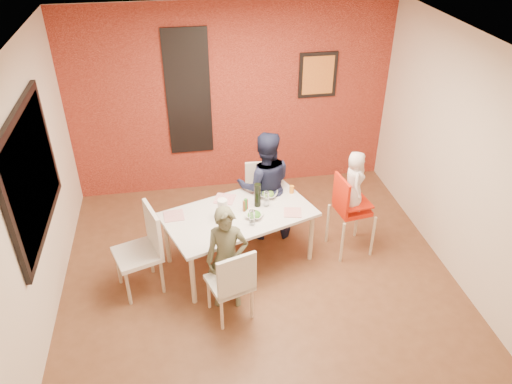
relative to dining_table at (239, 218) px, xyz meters
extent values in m
plane|color=brown|center=(0.18, -0.43, -0.64)|extent=(4.50, 4.50, 0.00)
cube|color=silver|center=(0.18, -0.43, 2.06)|extent=(4.50, 4.50, 0.02)
cube|color=#F1E1C7|center=(0.18, 1.82, 0.71)|extent=(4.50, 0.02, 2.70)
cube|color=#F1E1C7|center=(0.18, -2.68, 0.71)|extent=(4.50, 0.02, 2.70)
cube|color=#F1E1C7|center=(-2.07, -0.43, 0.71)|extent=(0.02, 4.50, 2.70)
cube|color=#F1E1C7|center=(2.43, -0.43, 0.71)|extent=(0.02, 4.50, 2.70)
cube|color=maroon|center=(0.18, 1.80, 0.71)|extent=(4.50, 0.02, 2.70)
cube|color=black|center=(-2.04, -0.23, 0.91)|extent=(0.05, 1.70, 1.30)
cube|color=black|center=(-2.03, -0.23, 0.91)|extent=(0.02, 1.55, 1.15)
cube|color=silver|center=(-0.42, 1.79, 0.86)|extent=(0.55, 0.03, 1.70)
cube|color=black|center=(-0.42, 1.78, 0.86)|extent=(0.60, 0.03, 1.76)
cube|color=black|center=(1.38, 1.78, 1.01)|extent=(0.54, 0.03, 0.64)
cube|color=orange|center=(1.38, 1.77, 1.01)|extent=(0.44, 0.01, 0.54)
cube|color=silver|center=(0.00, 0.00, 0.04)|extent=(1.89, 1.43, 0.04)
cylinder|color=#C9B495|center=(-0.59, -0.62, -0.31)|extent=(0.06, 0.06, 0.66)
cylinder|color=#C9B495|center=(-0.85, 0.12, -0.31)|extent=(0.06, 0.06, 0.66)
cylinder|color=#C9B495|center=(0.85, -0.12, -0.31)|extent=(0.06, 0.06, 0.66)
cylinder|color=#C9B495|center=(0.59, 0.62, -0.31)|extent=(0.06, 0.06, 0.66)
cube|color=silver|center=(-0.22, -0.84, -0.21)|extent=(0.53, 0.53, 0.05)
cube|color=silver|center=(-0.17, -1.02, 0.03)|extent=(0.41, 0.16, 0.48)
cylinder|color=beige|center=(-0.11, -0.63, -0.43)|extent=(0.03, 0.03, 0.41)
cylinder|color=beige|center=(-0.01, -0.95, -0.43)|extent=(0.03, 0.03, 0.41)
cylinder|color=beige|center=(-0.44, -0.73, -0.43)|extent=(0.03, 0.03, 0.41)
cylinder|color=beige|center=(-0.33, -1.06, -0.43)|extent=(0.03, 0.03, 0.41)
cube|color=white|center=(0.40, 0.66, -0.22)|extent=(0.42, 0.42, 0.05)
cube|color=white|center=(0.41, 0.85, 0.01)|extent=(0.41, 0.05, 0.46)
cylinder|color=#BEB08D|center=(0.23, 0.51, -0.44)|extent=(0.03, 0.03, 0.40)
cylinder|color=#BEB08D|center=(0.24, 0.84, -0.44)|extent=(0.03, 0.03, 0.40)
cylinder|color=#BEB08D|center=(0.56, 0.49, -0.44)|extent=(0.03, 0.03, 0.40)
cylinder|color=#BEB08D|center=(0.57, 0.82, -0.44)|extent=(0.03, 0.03, 0.40)
cube|color=white|center=(-1.17, -0.28, -0.16)|extent=(0.60, 0.60, 0.05)
cube|color=white|center=(-0.97, -0.22, 0.11)|extent=(0.19, 0.46, 0.53)
cylinder|color=tan|center=(-1.41, -0.16, -0.41)|extent=(0.04, 0.04, 0.46)
cylinder|color=tan|center=(-1.05, -0.04, -0.41)|extent=(0.04, 0.04, 0.46)
cylinder|color=tan|center=(-1.29, -0.53, -0.41)|extent=(0.04, 0.04, 0.46)
cylinder|color=tan|center=(-0.93, -0.40, -0.41)|extent=(0.04, 0.04, 0.46)
cube|color=red|center=(1.38, 0.00, -0.04)|extent=(0.42, 0.42, 0.05)
cube|color=red|center=(1.21, -0.02, 0.20)|extent=(0.08, 0.37, 0.43)
cube|color=red|center=(1.38, 0.00, 0.06)|extent=(0.42, 0.42, 0.02)
cylinder|color=#C4B292|center=(1.61, -0.17, -0.35)|extent=(0.03, 0.03, 0.57)
cylinder|color=#C4B292|center=(1.21, -0.23, -0.35)|extent=(0.03, 0.03, 0.57)
cylinder|color=#C4B292|center=(1.55, 0.23, -0.35)|extent=(0.03, 0.03, 0.57)
cylinder|color=#C4B292|center=(1.15, 0.17, -0.35)|extent=(0.03, 0.03, 0.57)
imported|color=brown|center=(-0.22, -0.68, -0.02)|extent=(0.48, 0.35, 1.23)
imported|color=#161931|center=(0.40, 0.50, 0.09)|extent=(0.75, 0.60, 1.45)
imported|color=silver|center=(1.36, 0.00, 0.36)|extent=(0.30, 0.40, 0.74)
cube|color=white|center=(-0.24, -0.40, 0.07)|extent=(0.20, 0.20, 0.01)
cube|color=white|center=(-0.13, 0.32, 0.07)|extent=(0.29, 0.29, 0.01)
cube|color=white|center=(0.61, -0.10, 0.07)|extent=(0.24, 0.24, 0.01)
cube|color=white|center=(-0.74, 0.07, 0.07)|extent=(0.24, 0.24, 0.01)
imported|color=white|center=(0.16, -0.10, 0.09)|extent=(0.27, 0.27, 0.05)
imported|color=silver|center=(0.40, 0.30, 0.09)|extent=(0.30, 0.30, 0.06)
cylinder|color=black|center=(0.24, 0.12, 0.21)|extent=(0.08, 0.08, 0.29)
cylinder|color=silver|center=(0.12, -0.24, 0.15)|extent=(0.06, 0.06, 0.18)
cylinder|color=white|center=(0.34, 0.10, 0.16)|extent=(0.07, 0.07, 0.19)
cylinder|color=white|center=(-0.19, -0.07, 0.19)|extent=(0.11, 0.11, 0.25)
cylinder|color=red|center=(0.10, 0.05, 0.14)|extent=(0.04, 0.04, 0.15)
cylinder|color=#296E24|center=(0.09, 0.04, 0.14)|extent=(0.04, 0.04, 0.16)
cylinder|color=brown|center=(0.07, 0.03, 0.13)|extent=(0.04, 0.04, 0.14)
cylinder|color=orange|center=(0.70, 0.32, 0.11)|extent=(0.06, 0.06, 0.10)
camera|label=1|loc=(-0.61, -4.68, 3.35)|focal=35.00mm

